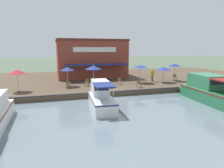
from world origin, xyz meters
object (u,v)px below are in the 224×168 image
person_near_entrance (152,74)px  cafe_chair_under_first_umbrella (87,82)px  cafe_chair_mid_patio (119,81)px  cafe_chair_facing_river (139,84)px  tree_downstream_bank (104,51)px  motorboat_fourth_along (100,98)px  cafe_chair_far_corner_seat (110,84)px  patio_umbrella_mid_patio_right (93,67)px  patio_umbrella_back_row (140,66)px  patio_umbrella_mid_patio_left (17,72)px  cafe_chair_back_row_seat (175,77)px  waterfront_restaurant (90,58)px  cafe_chair_beside_entrance (68,84)px  patio_umbrella_near_quay_edge (67,69)px  patio_umbrella_far_corner (163,68)px  motorboat_nearest_quay (209,91)px  patio_umbrella_by_entrance (175,65)px

person_near_entrance → cafe_chair_under_first_umbrella: bearing=-85.1°
cafe_chair_mid_patio → person_near_entrance: person_near_entrance is taller
cafe_chair_facing_river → tree_downstream_bank: 17.79m
cafe_chair_mid_patio → motorboat_fourth_along: 8.45m
cafe_chair_mid_patio → cafe_chair_under_first_umbrella: (-0.34, -4.15, 0.00)m
cafe_chair_far_corner_seat → cafe_chair_mid_patio: size_ratio=1.00×
patio_umbrella_mid_patio_right → patio_umbrella_back_row: (-0.19, 6.46, -0.04)m
patio_umbrella_mid_patio_left → cafe_chair_under_first_umbrella: patio_umbrella_mid_patio_left is taller
patio_umbrella_back_row → cafe_chair_back_row_seat: bearing=97.8°
waterfront_restaurant → cafe_chair_under_first_umbrella: (8.75, -2.09, -2.55)m
cafe_chair_beside_entrance → cafe_chair_far_corner_seat: bearing=74.8°
patio_umbrella_mid_patio_right → patio_umbrella_near_quay_edge: patio_umbrella_mid_patio_right is taller
patio_umbrella_far_corner → cafe_chair_facing_river: (2.51, -4.74, -1.46)m
patio_umbrella_mid_patio_left → cafe_chair_far_corner_seat: (1.06, 9.98, -1.66)m
patio_umbrella_back_row → cafe_chair_beside_entrance: bearing=-82.8°
cafe_chair_far_corner_seat → motorboat_fourth_along: 5.97m
patio_umbrella_mid_patio_left → motorboat_fourth_along: bearing=49.3°
motorboat_nearest_quay → tree_downstream_bank: (-23.09, -4.84, 3.70)m
patio_umbrella_by_entrance → motorboat_fourth_along: size_ratio=0.42×
cafe_chair_under_first_umbrella → person_near_entrance: (-0.80, 9.45, 0.63)m
patio_umbrella_mid_patio_left → motorboat_fourth_along: size_ratio=0.40×
cafe_chair_under_first_umbrella → motorboat_nearest_quay: (8.48, 10.82, -0.06)m
person_near_entrance → motorboat_nearest_quay: size_ratio=0.20×
motorboat_fourth_along → cafe_chair_beside_entrance: bearing=-161.5°
patio_umbrella_back_row → cafe_chair_mid_patio: 3.69m
cafe_chair_mid_patio → motorboat_fourth_along: (7.30, -4.25, -0.16)m
patio_umbrella_far_corner → cafe_chair_far_corner_seat: 8.54m
patio_umbrella_back_row → tree_downstream_bank: 14.49m
patio_umbrella_far_corner → patio_umbrella_mid_patio_right: bearing=-92.5°
waterfront_restaurant → cafe_chair_far_corner_seat: 11.23m
cafe_chair_mid_patio → motorboat_fourth_along: bearing=-30.2°
cafe_chair_far_corner_seat → cafe_chair_facing_river: size_ratio=1.00×
cafe_chair_far_corner_seat → motorboat_nearest_quay: size_ratio=0.09×
patio_umbrella_by_entrance → cafe_chair_back_row_seat: (-0.65, 0.59, -1.79)m
patio_umbrella_by_entrance → cafe_chair_facing_river: bearing=-64.8°
waterfront_restaurant → tree_downstream_bank: (-5.86, 3.89, 1.09)m
cafe_chair_under_first_umbrella → person_near_entrance: 9.50m
tree_downstream_bank → waterfront_restaurant: bearing=-33.6°
cafe_chair_beside_entrance → patio_umbrella_by_entrance: bearing=95.3°
waterfront_restaurant → patio_umbrella_by_entrance: size_ratio=4.31×
patio_umbrella_by_entrance → motorboat_nearest_quay: (8.95, -1.93, -1.84)m
patio_umbrella_near_quay_edge → tree_downstream_bank: (-14.09, 8.28, 1.97)m
patio_umbrella_far_corner → cafe_chair_beside_entrance: bearing=-87.2°
motorboat_nearest_quay → cafe_chair_far_corner_seat: bearing=-126.5°
cafe_chair_beside_entrance → motorboat_fourth_along: bearing=18.5°
cafe_chair_beside_entrance → patio_umbrella_back_row: bearing=97.2°
motorboat_nearest_quay → motorboat_fourth_along: bearing=-94.4°
patio_umbrella_back_row → cafe_chair_mid_patio: bearing=-78.6°
cafe_chair_under_first_umbrella → person_near_entrance: person_near_entrance is taller
cafe_chair_far_corner_seat → person_near_entrance: person_near_entrance is taller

